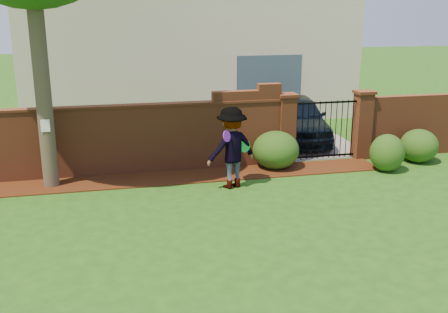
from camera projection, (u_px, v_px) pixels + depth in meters
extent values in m
cube|color=#235214|center=(235.00, 230.00, 10.07)|extent=(80.00, 80.00, 0.01)
cube|color=#38180A|center=(164.00, 178.00, 12.99)|extent=(11.10, 1.08, 0.03)
cube|color=brown|center=(112.00, 142.00, 13.12)|extent=(8.70, 0.25, 1.70)
cube|color=brown|center=(247.00, 96.00, 13.58)|extent=(1.80, 0.25, 0.30)
cube|color=brown|center=(269.00, 87.00, 13.65)|extent=(0.60, 0.25, 0.16)
cube|color=brown|center=(110.00, 107.00, 12.88)|extent=(8.70, 0.31, 0.06)
cube|color=brown|center=(427.00, 124.00, 14.99)|extent=(4.00, 0.25, 1.70)
cube|color=brown|center=(286.00, 130.00, 14.08)|extent=(0.42, 0.42, 1.80)
cube|color=brown|center=(287.00, 95.00, 13.82)|extent=(0.50, 0.50, 0.08)
cube|color=brown|center=(362.00, 126.00, 14.55)|extent=(0.42, 0.42, 1.80)
cube|color=brown|center=(365.00, 92.00, 14.29)|extent=(0.50, 0.50, 0.08)
cylinder|color=black|center=(296.00, 131.00, 14.16)|extent=(0.02, 0.02, 1.60)
cylinder|color=black|center=(302.00, 131.00, 14.19)|extent=(0.02, 0.02, 1.60)
cylinder|color=black|center=(308.00, 131.00, 14.23)|extent=(0.02, 0.02, 1.60)
cylinder|color=black|center=(313.00, 131.00, 14.26)|extent=(0.02, 0.02, 1.60)
cylinder|color=black|center=(319.00, 130.00, 14.29)|extent=(0.02, 0.02, 1.60)
cylinder|color=black|center=(325.00, 130.00, 14.33)|extent=(0.02, 0.02, 1.60)
cylinder|color=black|center=(330.00, 130.00, 14.36)|extent=(0.02, 0.02, 1.60)
cylinder|color=black|center=(336.00, 129.00, 14.40)|extent=(0.02, 0.02, 1.60)
cylinder|color=black|center=(341.00, 129.00, 14.43)|extent=(0.02, 0.02, 1.60)
cylinder|color=black|center=(347.00, 129.00, 14.47)|extent=(0.02, 0.02, 1.60)
cylinder|color=black|center=(352.00, 128.00, 14.50)|extent=(0.02, 0.02, 1.60)
cube|color=black|center=(323.00, 156.00, 14.53)|extent=(1.78, 0.03, 0.05)
cube|color=black|center=(326.00, 103.00, 14.12)|extent=(1.78, 0.03, 0.05)
cube|color=gray|center=(277.00, 128.00, 18.31)|extent=(3.20, 8.00, 0.01)
cube|color=beige|center=(186.00, 34.00, 20.69)|extent=(12.00, 6.00, 6.00)
cube|color=#384C5B|center=(269.00, 89.00, 18.96)|extent=(2.40, 0.12, 2.40)
imported|color=black|center=(298.00, 119.00, 16.33)|extent=(2.27, 4.34, 1.41)
cylinder|color=#423528|center=(37.00, 34.00, 11.51)|extent=(0.36, 0.36, 7.00)
cube|color=white|center=(45.00, 126.00, 11.89)|extent=(0.20, 0.01, 0.28)
ellipsoid|color=#1A4514|center=(276.00, 150.00, 13.70)|extent=(1.21, 1.21, 0.99)
ellipsoid|color=#1A4514|center=(387.00, 153.00, 13.49)|extent=(0.88, 0.88, 0.96)
ellipsoid|color=#1A4514|center=(419.00, 146.00, 14.27)|extent=(1.02, 1.02, 0.90)
imported|color=gray|center=(232.00, 148.00, 12.13)|extent=(1.39, 1.06, 1.90)
cylinder|color=purple|center=(227.00, 136.00, 11.69)|extent=(0.24, 0.24, 0.26)
cylinder|color=green|center=(245.00, 146.00, 12.20)|extent=(0.30, 0.15, 0.29)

